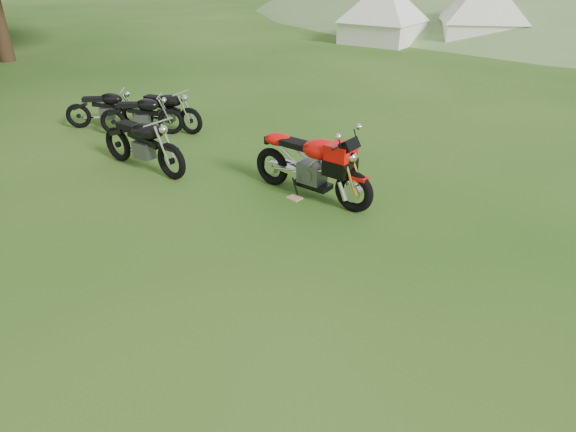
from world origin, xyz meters
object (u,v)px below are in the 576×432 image
(plywood_board, at_px, (294,198))
(tent_left, at_px, (384,12))
(vintage_moto_b, at_px, (141,114))
(vintage_moto_a, at_px, (142,142))
(vintage_moto_c, at_px, (165,109))
(vintage_moto_d, at_px, (105,108))
(sport_motorcycle, at_px, (311,160))
(tent_mid, at_px, (483,11))

(plywood_board, relative_size, tent_left, 0.08)
(plywood_board, xyz_separation_m, vintage_moto_b, (-4.08, 2.39, 0.46))
(vintage_moto_a, xyz_separation_m, vintage_moto_c, (-0.67, 2.25, -0.06))
(vintage_moto_b, relative_size, tent_left, 0.58)
(vintage_moto_b, bearing_deg, vintage_moto_d, 150.33)
(sport_motorcycle, height_order, plywood_board, sport_motorcycle)
(sport_motorcycle, xyz_separation_m, vintage_moto_b, (-4.32, 2.26, -0.19))
(sport_motorcycle, xyz_separation_m, vintage_moto_d, (-5.39, 2.54, -0.20))
(tent_left, bearing_deg, sport_motorcycle, -68.47)
(sport_motorcycle, height_order, tent_mid, tent_mid)
(plywood_board, bearing_deg, vintage_moto_a, 169.99)
(tent_left, bearing_deg, tent_mid, 30.23)
(sport_motorcycle, bearing_deg, tent_left, 114.59)
(sport_motorcycle, distance_m, vintage_moto_c, 4.74)
(vintage_moto_a, distance_m, tent_left, 16.96)
(vintage_moto_d, bearing_deg, plywood_board, -47.33)
(plywood_board, relative_size, vintage_moto_c, 0.12)
(plywood_board, distance_m, vintage_moto_b, 4.75)
(vintage_moto_a, height_order, tent_mid, tent_mid)
(vintage_moto_c, bearing_deg, plywood_board, -26.13)
(vintage_moto_a, distance_m, vintage_moto_b, 2.15)
(tent_mid, bearing_deg, tent_left, -175.58)
(sport_motorcycle, height_order, tent_left, tent_left)
(vintage_moto_c, xyz_separation_m, tent_left, (3.85, 14.39, 0.84))
(vintage_moto_d, relative_size, tent_mid, 0.54)
(vintage_moto_c, xyz_separation_m, tent_mid, (8.19, 15.07, 0.93))
(vintage_moto_b, height_order, vintage_moto_d, vintage_moto_b)
(vintage_moto_b, relative_size, vintage_moto_d, 1.01)
(plywood_board, relative_size, vintage_moto_d, 0.13)
(vintage_moto_a, relative_size, vintage_moto_c, 1.11)
(vintage_moto_b, distance_m, tent_left, 15.40)
(vintage_moto_b, height_order, tent_left, tent_left)
(vintage_moto_a, bearing_deg, tent_left, 100.91)
(vintage_moto_a, bearing_deg, vintage_moto_b, 141.51)
(sport_motorcycle, relative_size, plywood_board, 9.48)
(vintage_moto_b, bearing_deg, tent_mid, 45.93)
(vintage_moto_a, xyz_separation_m, tent_left, (3.18, 16.64, 0.79))
(vintage_moto_c, relative_size, tent_mid, 0.57)
(sport_motorcycle, relative_size, vintage_moto_a, 1.05)
(vintage_moto_b, bearing_deg, sport_motorcycle, -42.66)
(plywood_board, xyz_separation_m, vintage_moto_a, (-3.01, 0.53, 0.54))
(plywood_board, distance_m, vintage_moto_c, 4.64)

